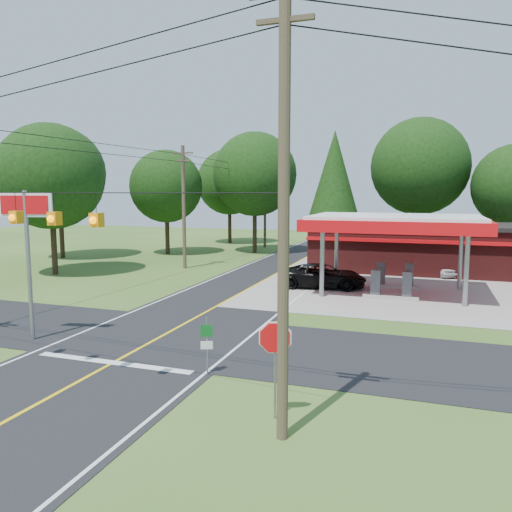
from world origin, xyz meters
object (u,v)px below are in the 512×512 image
(suv_car, at_px, (323,276))
(sedan_car, at_px, (441,267))
(octagonal_stop_sign, at_px, (275,345))
(gas_canopy, at_px, (395,225))
(big_stop_sign, at_px, (27,231))

(suv_car, xyz_separation_m, sedan_car, (7.50, 7.64, -0.15))
(sedan_car, bearing_deg, octagonal_stop_sign, -127.08)
(gas_canopy, height_order, big_stop_sign, big_stop_sign)
(suv_car, distance_m, sedan_car, 10.71)
(gas_canopy, height_order, octagonal_stop_sign, gas_canopy)
(suv_car, bearing_deg, gas_canopy, -100.80)
(octagonal_stop_sign, bearing_deg, gas_canopy, 84.00)
(suv_car, bearing_deg, sedan_car, -50.71)
(gas_canopy, distance_m, big_stop_sign, 20.67)
(gas_canopy, height_order, suv_car, gas_canopy)
(big_stop_sign, relative_size, octagonal_stop_sign, 2.25)
(octagonal_stop_sign, bearing_deg, suv_car, 97.35)
(suv_car, xyz_separation_m, big_stop_sign, (-9.50, -15.56, 3.92))
(suv_car, height_order, octagonal_stop_sign, octagonal_stop_sign)
(sedan_car, xyz_separation_m, octagonal_stop_sign, (-5.00, -27.01, 1.50))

